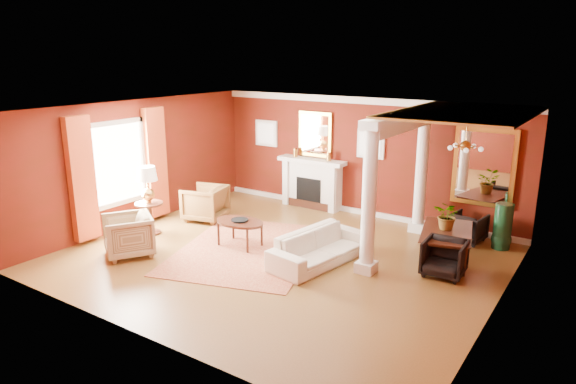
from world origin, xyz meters
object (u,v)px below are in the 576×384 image
Objects in this scene: sofa at (320,242)px; dining_table at (448,237)px; side_table at (148,189)px; armchair_stripe at (128,233)px; armchair_leopard at (205,201)px; coffee_table at (240,223)px.

dining_table is (1.98, 1.54, 0.04)m from sofa.
side_table is at bearing 96.63° from dining_table.
armchair_stripe is at bearing -60.37° from side_table.
armchair_leopard is 2.55m from armchair_stripe.
sofa is at bearing 63.82° from armchair_leopard.
armchair_leopard is 5.67m from dining_table.
dining_table is (5.34, 3.32, 0.00)m from armchair_stripe.
armchair_leopard is at bearing 88.08° from sofa.
armchair_stripe is (-3.36, -1.78, 0.04)m from sofa.
armchair_leopard is 1.01× the size of armchair_stripe.
coffee_table is (-1.83, -0.15, 0.08)m from sofa.
coffee_table is at bearing 13.17° from side_table.
coffee_table is at bearing 48.88° from armchair_leopard.
sofa is 1.31× the size of dining_table.
armchair_leopard is (-3.63, 0.75, 0.04)m from sofa.
sofa is 1.97× the size of coffee_table.
side_table is (-0.64, 1.12, 0.58)m from armchair_stripe.
sofa is at bearing 59.83° from armchair_stripe.
armchair_stripe is 6.29m from dining_table.
coffee_table is 0.72× the size of side_table.
armchair_leopard is at bearing 128.14° from armchair_stripe.
armchair_stripe reaches higher than coffee_table.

